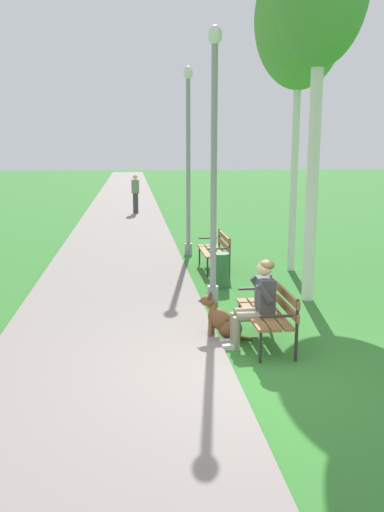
# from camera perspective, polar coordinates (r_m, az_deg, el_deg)

# --- Properties ---
(ground_plane) EXTENTS (120.00, 120.00, 0.00)m
(ground_plane) POSITION_cam_1_polar(r_m,az_deg,el_deg) (6.83, 7.43, -12.63)
(ground_plane) COLOR #33752D
(paved_path) EXTENTS (3.22, 60.00, 0.04)m
(paved_path) POSITION_cam_1_polar(r_m,az_deg,el_deg) (30.17, -7.17, 6.24)
(paved_path) COLOR gray
(paved_path) RESTS_ON ground
(park_bench_near) EXTENTS (0.55, 1.50, 0.85)m
(park_bench_near) POSITION_cam_1_polar(r_m,az_deg,el_deg) (7.75, 8.33, -5.62)
(park_bench_near) COLOR olive
(park_bench_near) RESTS_ON ground
(park_bench_mid) EXTENTS (0.55, 1.50, 0.85)m
(park_bench_mid) POSITION_cam_1_polar(r_m,az_deg,el_deg) (12.22, 2.61, 0.84)
(park_bench_mid) COLOR olive
(park_bench_mid) RESTS_ON ground
(person_seated_on_near_bench) EXTENTS (0.74, 0.49, 1.25)m
(person_seated_on_near_bench) POSITION_cam_1_polar(r_m,az_deg,el_deg) (7.58, 7.00, -4.66)
(person_seated_on_near_bench) COLOR gray
(person_seated_on_near_bench) RESTS_ON ground
(dog_brown) EXTENTS (0.81, 0.43, 0.71)m
(dog_brown) POSITION_cam_1_polar(r_m,az_deg,el_deg) (7.95, 3.34, -7.00)
(dog_brown) COLOR brown
(dog_brown) RESTS_ON ground
(lamp_post_near) EXTENTS (0.24, 0.24, 4.77)m
(lamp_post_near) POSITION_cam_1_polar(r_m,az_deg,el_deg) (9.42, 2.35, 9.58)
(lamp_post_near) COLOR gray
(lamp_post_near) RESTS_ON ground
(lamp_post_mid) EXTENTS (0.24, 0.24, 4.73)m
(lamp_post_mid) POSITION_cam_1_polar(r_m,az_deg,el_deg) (13.75, -0.40, 10.14)
(lamp_post_mid) COLOR gray
(lamp_post_mid) RESTS_ON ground
(birch_tree_third) EXTENTS (1.94, 1.67, 6.84)m
(birch_tree_third) POSITION_cam_1_polar(r_m,az_deg,el_deg) (12.47, 11.45, 23.33)
(birch_tree_third) COLOR silver
(birch_tree_third) RESTS_ON ground
(litter_bin) EXTENTS (0.36, 0.36, 0.70)m
(litter_bin) POSITION_cam_1_polar(r_m,az_deg,el_deg) (10.75, 3.04, -1.54)
(litter_bin) COLOR #2D6638
(litter_bin) RESTS_ON ground
(pedestrian_distant) EXTENTS (0.32, 0.22, 1.65)m
(pedestrian_distant) POSITION_cam_1_polar(r_m,az_deg,el_deg) (22.62, -6.06, 6.59)
(pedestrian_distant) COLOR #383842
(pedestrian_distant) RESTS_ON ground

